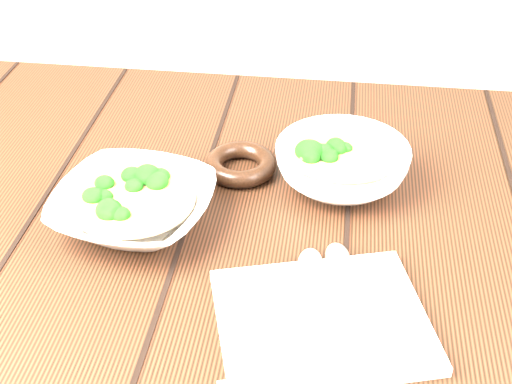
% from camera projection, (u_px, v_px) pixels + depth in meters
% --- Properties ---
extents(table, '(1.20, 0.80, 0.75)m').
position_uv_depth(table, '(210.00, 284.00, 0.98)').
color(table, black).
rests_on(table, ground).
extents(soup_bowl_front, '(0.22, 0.22, 0.06)m').
position_uv_depth(soup_bowl_front, '(134.00, 206.00, 0.89)').
color(soup_bowl_front, silver).
rests_on(soup_bowl_front, table).
extents(soup_bowl_back, '(0.20, 0.20, 0.06)m').
position_uv_depth(soup_bowl_back, '(342.00, 164.00, 0.95)').
color(soup_bowl_back, silver).
rests_on(soup_bowl_back, table).
extents(trivet, '(0.11, 0.11, 0.02)m').
position_uv_depth(trivet, '(241.00, 164.00, 0.99)').
color(trivet, black).
rests_on(trivet, table).
extents(napkin, '(0.26, 0.23, 0.01)m').
position_uv_depth(napkin, '(322.00, 320.00, 0.75)').
color(napkin, beige).
rests_on(napkin, table).
extents(spoon_left, '(0.03, 0.18, 0.01)m').
position_uv_depth(spoon_left, '(309.00, 284.00, 0.79)').
color(spoon_left, '#AAA596').
rests_on(spoon_left, napkin).
extents(spoon_right, '(0.04, 0.18, 0.01)m').
position_uv_depth(spoon_right, '(341.00, 278.00, 0.79)').
color(spoon_right, '#AAA596').
rests_on(spoon_right, napkin).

